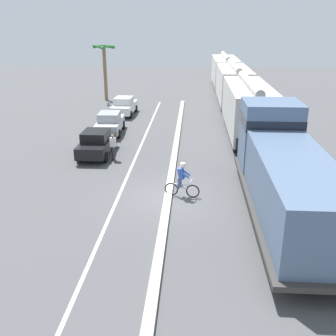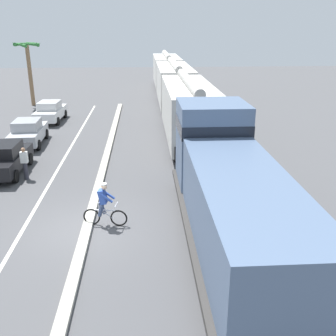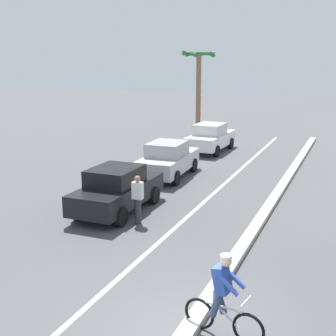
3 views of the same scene
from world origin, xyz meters
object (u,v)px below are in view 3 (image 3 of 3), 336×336
object	(u,v)px
parked_car_silver	(168,159)
palm_tree_near	(199,69)
pedestrian_by_cars	(138,199)
parked_car_black	(117,189)
parked_car_white	(210,137)
cyclist	(223,298)

from	to	relation	value
parked_car_silver	palm_tree_near	xyz separation A→B (m)	(-3.12, 13.30, 3.66)
palm_tree_near	pedestrian_by_cars	bearing A→B (deg)	-76.74
parked_car_black	palm_tree_near	world-z (taller)	palm_tree_near
parked_car_black	parked_car_silver	bearing A→B (deg)	92.54
parked_car_white	palm_tree_near	bearing A→B (deg)	114.22
parked_car_silver	pedestrian_by_cars	size ratio (longest dim) A/B	2.64
palm_tree_near	pedestrian_by_cars	world-z (taller)	palm_tree_near
palm_tree_near	cyclist	bearing A→B (deg)	-70.06
parked_car_black	parked_car_white	bearing A→B (deg)	91.10
palm_tree_near	parked_car_black	bearing A→B (deg)	-79.74
parked_car_black	cyclist	size ratio (longest dim) A/B	2.45
parked_car_silver	cyclist	world-z (taller)	cyclist
parked_car_white	palm_tree_near	size ratio (longest dim) A/B	0.72
parked_car_silver	palm_tree_near	size ratio (longest dim) A/B	0.72
parked_car_white	pedestrian_by_cars	world-z (taller)	same
parked_car_silver	palm_tree_near	bearing A→B (deg)	103.20
pedestrian_by_cars	parked_car_black	bearing A→B (deg)	144.96
parked_car_black	palm_tree_near	xyz separation A→B (m)	(-3.35, 18.51, 3.66)
parked_car_silver	parked_car_white	bearing A→B (deg)	89.91
parked_car_white	parked_car_silver	bearing A→B (deg)	-90.09
palm_tree_near	pedestrian_by_cars	xyz separation A→B (m)	(4.56, -19.36, -3.63)
cyclist	palm_tree_near	world-z (taller)	palm_tree_near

